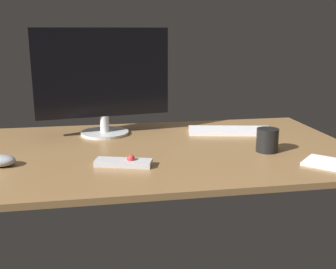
% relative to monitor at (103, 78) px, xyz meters
% --- Properties ---
extents(desk, '(1.40, 0.84, 0.02)m').
position_rel_monitor_xyz_m(desk, '(0.20, -0.24, -0.24)').
color(desk, olive).
rests_on(desk, ground).
extents(monitor, '(0.54, 0.20, 0.43)m').
position_rel_monitor_xyz_m(monitor, '(0.00, 0.00, 0.00)').
color(monitor, silver).
rests_on(monitor, desk).
extents(keyboard, '(0.36, 0.19, 0.02)m').
position_rel_monitor_xyz_m(keyboard, '(0.52, -0.06, -0.22)').
color(keyboard, white).
rests_on(keyboard, desk).
extents(computer_mouse, '(0.11, 0.09, 0.04)m').
position_rel_monitor_xyz_m(computer_mouse, '(-0.34, -0.35, -0.21)').
color(computer_mouse, '#999EA5').
rests_on(computer_mouse, desk).
extents(media_remote, '(0.19, 0.10, 0.04)m').
position_rel_monitor_xyz_m(media_remote, '(0.05, -0.42, -0.22)').
color(media_remote, '#B7B7BC').
rests_on(media_remote, desk).
extents(coffee_mug, '(0.08, 0.08, 0.08)m').
position_rel_monitor_xyz_m(coffee_mug, '(0.56, -0.35, -0.19)').
color(coffee_mug, black).
rests_on(coffee_mug, desk).
extents(notepad, '(0.17, 0.17, 0.01)m').
position_rel_monitor_xyz_m(notepad, '(0.68, -0.51, -0.23)').
color(notepad, white).
rests_on(notepad, desk).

